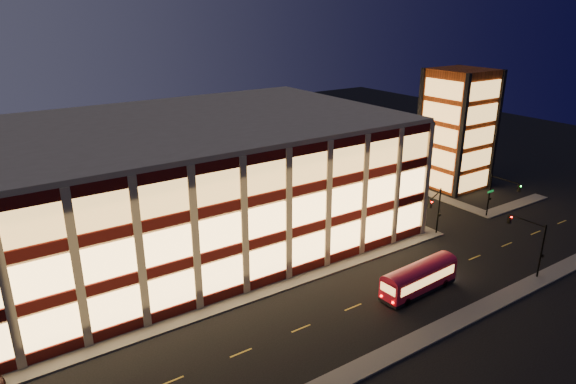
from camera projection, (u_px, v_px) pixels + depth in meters
ground at (282, 292)px, 50.57m from camera, size 200.00×200.00×0.00m
sidewalk_office_south at (251, 296)px, 49.74m from camera, size 54.00×2.00×0.15m
sidewalk_office_east at (348, 196)px, 75.94m from camera, size 2.00×30.00×0.15m
sidewalk_tower_south at (514, 205)px, 72.49m from camera, size 14.00×2.00×0.15m
sidewalk_tower_west at (401, 183)px, 81.76m from camera, size 2.00×30.00×0.15m
sidewalk_near at (373, 362)px, 40.43m from camera, size 100.00×2.00×0.15m
office_building at (181, 182)px, 59.73m from camera, size 50.45×30.45×14.50m
stair_tower at (457, 129)px, 77.96m from camera, size 8.60×8.60×18.00m
traffic_signal_far at (436, 206)px, 61.11m from camera, size 3.79×1.87×6.00m
traffic_signal_right at (500, 191)px, 66.42m from camera, size 1.20×4.37×6.00m
traffic_signal_near at (530, 237)px, 53.02m from camera, size 0.32×4.45×6.00m
trolley_bus at (419, 277)px, 50.10m from camera, size 9.05×2.77×3.03m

